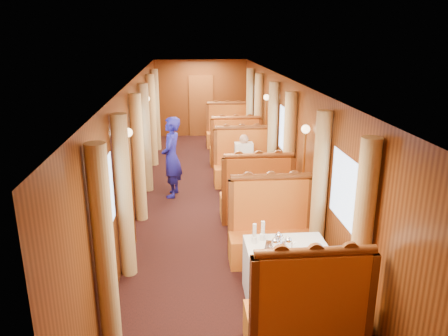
{
  "coord_description": "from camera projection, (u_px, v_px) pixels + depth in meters",
  "views": [
    {
      "loc": [
        -0.49,
        -8.44,
        3.38
      ],
      "look_at": [
        0.15,
        -1.07,
        1.05
      ],
      "focal_mm": 35.0,
      "sensor_mm": 36.0,
      "label": 1
    }
  ],
  "objects": [
    {
      "name": "teapot_right",
      "position": [
        288.0,
        245.0,
        5.46
      ],
      "size": [
        0.16,
        0.13,
        0.13
      ],
      "primitive_type": null,
      "rotation": [
        0.0,
        0.0,
        0.05
      ],
      "color": "silver",
      "rests_on": "tea_tray"
    },
    {
      "name": "doorway_far",
      "position": [
        201.0,
        106.0,
        14.45
      ],
      "size": [
        0.8,
        0.04,
        2.0
      ],
      "primitive_type": "cube",
      "color": "brown",
      "rests_on": "floor"
    },
    {
      "name": "window_left_near",
      "position": [
        105.0,
        200.0,
        5.19
      ],
      "size": [
        0.01,
        1.2,
        0.9
      ],
      "primitive_type": null,
      "rotation": [
        1.57,
        0.0,
        1.57
      ],
      "color": "#90ADD4",
      "rests_on": "wall_left"
    },
    {
      "name": "curtain_right_far_b",
      "position": [
        250.0,
        109.0,
        12.9
      ],
      "size": [
        0.22,
        0.22,
        2.35
      ],
      "primitive_type": "cylinder",
      "color": "tan",
      "rests_on": "floor"
    },
    {
      "name": "ceiling",
      "position": [
        211.0,
        79.0,
        8.32
      ],
      "size": [
        3.0,
        12.0,
        0.01
      ],
      "primitive_type": null,
      "rotation": [
        3.14,
        0.0,
        0.0
      ],
      "color": "silver",
      "rests_on": "wall_left"
    },
    {
      "name": "curtain_right_mid_a",
      "position": [
        289.0,
        155.0,
        8.09
      ],
      "size": [
        0.22,
        0.22,
        2.35
      ],
      "primitive_type": "cylinder",
      "color": "tan",
      "rests_on": "floor"
    },
    {
      "name": "cup_inboard",
      "position": [
        254.0,
        235.0,
        5.64
      ],
      "size": [
        0.08,
        0.08,
        0.26
      ],
      "rotation": [
        0.0,
        0.0,
        0.0
      ],
      "color": "white",
      "rests_on": "table_near"
    },
    {
      "name": "teapot_back",
      "position": [
        279.0,
        240.0,
        5.59
      ],
      "size": [
        0.19,
        0.16,
        0.13
      ],
      "primitive_type": null,
      "rotation": [
        0.0,
        0.0,
        0.25
      ],
      "color": "silver",
      "rests_on": "tea_tray"
    },
    {
      "name": "curtain_right_near_b",
      "position": [
        319.0,
        192.0,
        6.25
      ],
      "size": [
        0.22,
        0.22,
        2.35
      ],
      "primitive_type": "cylinder",
      "color": "tan",
      "rests_on": "floor"
    },
    {
      "name": "wall_left",
      "position": [
        136.0,
        144.0,
        8.58
      ],
      "size": [
        0.01,
        12.0,
        2.5
      ],
      "primitive_type": null,
      "rotation": [
        1.57,
        0.0,
        1.57
      ],
      "color": "brown",
      "rests_on": "floor"
    },
    {
      "name": "curtain_right_near_a",
      "position": [
        361.0,
        242.0,
        4.77
      ],
      "size": [
        0.22,
        0.22,
        2.35
      ],
      "primitive_type": "cylinder",
      "color": "tan",
      "rests_on": "floor"
    },
    {
      "name": "rose_vase_far",
      "position": [
        232.0,
        123.0,
        12.2
      ],
      "size": [
        0.06,
        0.06,
        0.36
      ],
      "rotation": [
        0.0,
        0.0,
        0.42
      ],
      "color": "silver",
      "rests_on": "table_far"
    },
    {
      "name": "sconce_right_fore",
      "position": [
        304.0,
        159.0,
        7.11
      ],
      "size": [
        0.14,
        0.14,
        1.95
      ],
      "color": "#BF8C3F",
      "rests_on": "floor"
    },
    {
      "name": "banquette_mid_aft",
      "position": [
        242.0,
        166.0,
        9.97
      ],
      "size": [
        1.3,
        0.55,
        1.34
      ],
      "color": "#B83D14",
      "rests_on": "floor"
    },
    {
      "name": "curtain_right_mid_b",
      "position": [
        273.0,
        136.0,
        9.58
      ],
      "size": [
        0.22,
        0.22,
        2.35
      ],
      "primitive_type": "cylinder",
      "color": "tan",
      "rests_on": "floor"
    },
    {
      "name": "steward",
      "position": [
        172.0,
        157.0,
        9.12
      ],
      "size": [
        0.49,
        0.67,
        1.71
      ],
      "primitive_type": "imported",
      "rotation": [
        0.0,
        0.0,
        -1.72
      ],
      "color": "navy",
      "rests_on": "floor"
    },
    {
      "name": "sconce_right_aft",
      "position": [
        266.0,
        118.0,
        10.44
      ],
      "size": [
        0.14,
        0.14,
        1.95
      ],
      "color": "#BF8C3F",
      "rests_on": "floor"
    },
    {
      "name": "sconce_left_aft",
      "position": [
        148.0,
        120.0,
        10.21
      ],
      "size": [
        0.14,
        0.14,
        1.95
      ],
      "color": "#BF8C3F",
      "rests_on": "floor"
    },
    {
      "name": "banquette_far_aft",
      "position": [
        228.0,
        132.0,
        13.3
      ],
      "size": [
        1.3,
        0.55,
        1.34
      ],
      "color": "#B83D14",
      "rests_on": "floor"
    },
    {
      "name": "banquette_near_fwd",
      "position": [
        307.0,
        317.0,
        4.72
      ],
      "size": [
        1.3,
        0.55,
        1.34
      ],
      "color": "#B83D14",
      "rests_on": "floor"
    },
    {
      "name": "sconce_left_fore",
      "position": [
        130.0,
        163.0,
        6.88
      ],
      "size": [
        0.14,
        0.14,
        1.95
      ],
      "color": "#BF8C3F",
      "rests_on": "floor"
    },
    {
      "name": "curtain_left_far_b",
      "position": [
        156.0,
        110.0,
        12.68
      ],
      "size": [
        0.22,
        0.22,
        2.35
      ],
      "primitive_type": "cylinder",
      "color": "tan",
      "rests_on": "floor"
    },
    {
      "name": "curtain_left_far_a",
      "position": [
        152.0,
        121.0,
        11.19
      ],
      "size": [
        0.22,
        0.22,
        2.35
      ],
      "primitive_type": "cylinder",
      "color": "tan",
      "rests_on": "floor"
    },
    {
      "name": "cup_outboard",
      "position": [
        263.0,
        232.0,
        5.71
      ],
      "size": [
        0.08,
        0.08,
        0.26
      ],
      "rotation": [
        0.0,
        0.0,
        -0.07
      ],
      "color": "white",
      "rests_on": "table_near"
    },
    {
      "name": "curtain_left_mid_a",
      "position": [
        138.0,
        159.0,
        7.87
      ],
      "size": [
        0.22,
        0.22,
        2.35
      ],
      "primitive_type": "cylinder",
      "color": "tan",
      "rests_on": "floor"
    },
    {
      "name": "curtain_left_mid_b",
      "position": [
        146.0,
        138.0,
        9.35
      ],
      "size": [
        0.22,
        0.22,
        2.35
      ],
      "primitive_type": "cylinder",
      "color": "tan",
      "rests_on": "floor"
    },
    {
      "name": "floor",
      "position": [
        212.0,
        201.0,
        9.08
      ],
      "size": [
        3.0,
        12.0,
        0.01
      ],
      "primitive_type": null,
      "color": "black",
      "rests_on": "ground"
    },
    {
      "name": "table_mid",
      "position": [
        248.0,
        183.0,
        9.02
      ],
      "size": [
        1.05,
        0.72,
        0.75
      ],
      "primitive_type": "cube",
      "color": "white",
      "rests_on": "floor"
    },
    {
      "name": "banquette_far_fwd",
      "position": [
        235.0,
        149.0,
        11.37
      ],
      "size": [
        1.3,
        0.55,
        1.34
      ],
      "color": "#B83D14",
      "rests_on": "floor"
    },
    {
      "name": "curtain_left_near_b",
      "position": [
        124.0,
        198.0,
        6.02
      ],
      "size": [
        0.22,
        0.22,
        2.35
      ],
      "primitive_type": "cylinder",
      "color": "tan",
      "rests_on": "floor"
    },
    {
      "name": "window_right_near",
      "position": [
        347.0,
        193.0,
        5.44
      ],
      "size": [
        0.01,
        1.2,
        0.9
      ],
      "primitive_type": null,
      "rotation": [
        1.57,
        0.0,
        -1.57
      ],
      "color": "#90ADD4",
      "rests_on": "wall_right"
    },
    {
      "name": "banquette_near_aft",
      "position": [
        271.0,
        234.0,
        6.65
      ],
      "size": [
        1.3,
        0.55,
        1.34
      ],
      "color": "#B83D14",
      "rests_on": "floor"
    },
    {
      "name": "rose_vase_mid",
      "position": [
        251.0,
        157.0,
        8.86
      ],
      "size": [
        0.06,
        0.06,
        0.36
      ],
      "rotation": [
        0.0,
        0.0,
        0.38
      ],
      "color": "silver",
      "rests_on": "table_mid"
    },
    {
      "name": "wall_far",
      "position": [
        201.0,
        98.0,
        14.4
      ],
      "size": [
        3.0,
        0.01,
        2.5
      ],
      "primitive_type": null,
      "rotation": [
        1.57,
        0.0,
        0.0
      ],
      "color": "brown",
      "rests_on": "floor"
    },
    {
      "name": "wall_right",
      "position": [
        286.0,
        141.0,
        8.82
      ],
      "size": [
        0.01,
        12.0,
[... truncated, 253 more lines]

